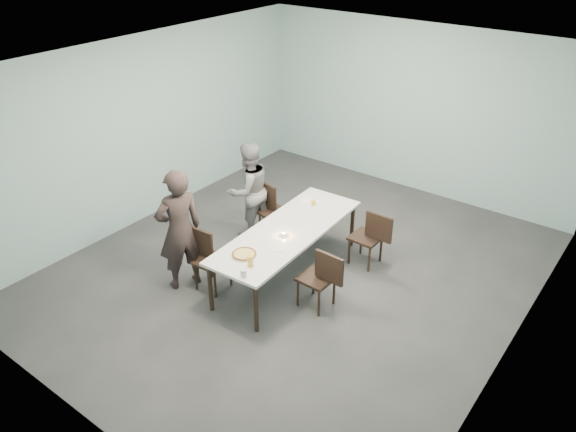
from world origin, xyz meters
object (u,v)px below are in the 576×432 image
Objects in this scene: side_plate at (279,248)px; amber_tumbler at (314,203)px; tealight at (284,235)px; table at (287,233)px; chair_far_left at (271,207)px; chair_near_left at (207,255)px; water_tumbler at (244,273)px; chair_near_right at (322,276)px; beer_glass at (250,261)px; diner_near at (179,230)px; pizza at (244,254)px; chair_far_right at (371,235)px; diner_far at (249,190)px.

amber_tumbler reaches higher than side_plate.
table is at bearing 110.47° from tealight.
side_plate is at bearing -35.65° from chair_far_left.
chair_near_left reaches higher than amber_tumbler.
water_tumbler is at bearing -78.80° from table.
chair_near_right is at bearing 56.97° from water_tumbler.
water_tumbler is at bearing -23.47° from chair_near_left.
tealight is (-0.10, 0.82, -0.05)m from beer_glass.
diner_near reaches higher than tealight.
table is 1.14m from chair_near_left.
pizza is at bearing 130.20° from water_tumbler.
chair_near_right is 5.80× the size of beer_glass.
beer_glass reaches higher than chair_near_left.
side_plate is (0.20, -0.45, 0.06)m from table.
beer_glass is (-0.04, -0.53, 0.07)m from side_plate.
amber_tumbler is at bearing 65.97° from chair_near_left.
diner_far is (-2.00, -0.37, 0.27)m from chair_far_right.
chair_near_right reaches higher than water_tumbler.
chair_far_left and chair_near_right have the same top height.
diner_near is 19.46× the size of water_tumbler.
diner_near is 1.36m from side_plate.
diner_near reaches higher than chair_far_right.
chair_far_right reaches higher than tealight.
tealight is at bearing 151.56° from diner_near.
chair_near_left is at bearing -156.24° from side_plate.
tealight is at bearing 74.92° from diner_far.
table is at bearing 79.56° from diner_far.
chair_far_right reaches higher than amber_tumbler.
chair_near_right is 1.27m from chair_far_right.
beer_glass is 0.22m from water_tumbler.
chair_near_right is at bearing 90.67° from chair_far_right.
chair_near_left is 1.54m from diner_far.
diner_far reaches higher than beer_glass.
diner_far is 1.82m from pizza.
pizza is at bearing -87.75° from amber_tumbler.
chair_near_left is 1.61m from chair_near_right.
side_plate is (1.08, -1.20, 0.25)m from chair_far_left.
tealight is at bearing -69.53° from table.
diner_near is at bearing -154.36° from side_plate.
chair_near_right is (1.52, 0.53, 0.00)m from chair_near_left.
diner_far is 8.59× the size of side_plate.
beer_glass reaches higher than chair_far_left.
tealight is (1.08, 0.88, -0.11)m from diner_near.
chair_near_right is 0.66m from side_plate.
beer_glass is (0.22, -0.14, 0.06)m from pizza.
pizza is (0.82, -1.59, 0.27)m from chair_far_left.
chair_far_right is at bearing 45.57° from chair_near_left.
diner_far reaches higher than chair_far_left.
side_plate is at bearing -75.68° from amber_tumbler.
chair_far_left is at bearing -30.47° from chair_near_right.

